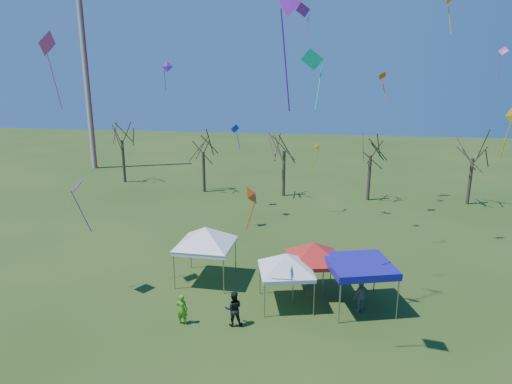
{
  "coord_description": "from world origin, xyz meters",
  "views": [
    {
      "loc": [
        1.63,
        -20.47,
        12.55
      ],
      "look_at": [
        -1.95,
        3.0,
        6.11
      ],
      "focal_mm": 32.0,
      "sensor_mm": 36.0,
      "label": 1
    }
  ],
  "objects_px": {
    "person_dark": "(234,309)",
    "person_grey": "(361,296)",
    "tent_red": "(314,246)",
    "tree_0": "(121,125)",
    "tree_3": "(372,139)",
    "tree_1": "(203,137)",
    "tree_2": "(284,134)",
    "tent_white_mid": "(286,257)",
    "tent_white_west": "(205,231)",
    "tent_blue": "(360,266)",
    "radio_mast": "(85,69)",
    "tree_4": "(475,141)",
    "person_green": "(182,309)"
  },
  "relations": [
    {
      "from": "person_dark",
      "to": "person_grey",
      "type": "xyz_separation_m",
      "value": [
        6.4,
        2.3,
        -0.0
      ]
    },
    {
      "from": "tent_red",
      "to": "person_grey",
      "type": "height_order",
      "value": "tent_red"
    },
    {
      "from": "tree_0",
      "to": "tree_3",
      "type": "xyz_separation_m",
      "value": [
        26.88,
        -3.34,
        -0.41
      ]
    },
    {
      "from": "tree_1",
      "to": "tree_2",
      "type": "height_order",
      "value": "tree_2"
    },
    {
      "from": "tent_white_mid",
      "to": "person_dark",
      "type": "distance_m",
      "value": 3.96
    },
    {
      "from": "tree_3",
      "to": "person_dark",
      "type": "relative_size",
      "value": 4.32
    },
    {
      "from": "tree_2",
      "to": "tent_white_west",
      "type": "relative_size",
      "value": 1.81
    },
    {
      "from": "tent_white_mid",
      "to": "tent_blue",
      "type": "bearing_deg",
      "value": 4.9
    },
    {
      "from": "tent_red",
      "to": "radio_mast",
      "type": "bearing_deg",
      "value": 134.09
    },
    {
      "from": "tent_red",
      "to": "tree_0",
      "type": "bearing_deg",
      "value": 133.14
    },
    {
      "from": "tree_2",
      "to": "tent_white_mid",
      "type": "relative_size",
      "value": 2.14
    },
    {
      "from": "tree_1",
      "to": "tent_white_west",
      "type": "xyz_separation_m",
      "value": [
        5.53,
        -20.25,
        -2.58
      ]
    },
    {
      "from": "tent_blue",
      "to": "tree_4",
      "type": "bearing_deg",
      "value": 61.57
    },
    {
      "from": "radio_mast",
      "to": "tree_2",
      "type": "height_order",
      "value": "radio_mast"
    },
    {
      "from": "tree_2",
      "to": "tree_4",
      "type": "distance_m",
      "value": 17.73
    },
    {
      "from": "tree_0",
      "to": "person_grey",
      "type": "xyz_separation_m",
      "value": [
        24.68,
        -25.42,
        -5.57
      ]
    },
    {
      "from": "tree_1",
      "to": "person_dark",
      "type": "height_order",
      "value": "tree_1"
    },
    {
      "from": "tree_0",
      "to": "tree_3",
      "type": "bearing_deg",
      "value": -7.08
    },
    {
      "from": "tent_red",
      "to": "person_green",
      "type": "distance_m",
      "value": 8.06
    },
    {
      "from": "tent_white_mid",
      "to": "tent_white_west",
      "type": "bearing_deg",
      "value": 156.34
    },
    {
      "from": "tree_4",
      "to": "person_dark",
      "type": "xyz_separation_m",
      "value": [
        -17.93,
        -24.35,
        -5.14
      ]
    },
    {
      "from": "tree_0",
      "to": "tent_blue",
      "type": "bearing_deg",
      "value": -45.33
    },
    {
      "from": "tree_0",
      "to": "tree_2",
      "type": "xyz_separation_m",
      "value": [
        18.48,
        -3.01,
        -0.2
      ]
    },
    {
      "from": "tree_2",
      "to": "person_green",
      "type": "distance_m",
      "value": 25.73
    },
    {
      "from": "tree_2",
      "to": "tent_white_west",
      "type": "bearing_deg",
      "value": -98.16
    },
    {
      "from": "tree_3",
      "to": "tent_white_west",
      "type": "xyz_separation_m",
      "value": [
        -11.26,
        -19.64,
        -2.87
      ]
    },
    {
      "from": "tent_blue",
      "to": "person_green",
      "type": "distance_m",
      "value": 9.57
    },
    {
      "from": "tree_3",
      "to": "tent_blue",
      "type": "height_order",
      "value": "tree_3"
    },
    {
      "from": "tree_2",
      "to": "tent_blue",
      "type": "bearing_deg",
      "value": -74.42
    },
    {
      "from": "tree_1",
      "to": "person_green",
      "type": "distance_m",
      "value": 26.34
    },
    {
      "from": "tent_red",
      "to": "person_dark",
      "type": "xyz_separation_m",
      "value": [
        -3.83,
        -4.14,
        -1.96
      ]
    },
    {
      "from": "tree_2",
      "to": "tent_white_west",
      "type": "height_order",
      "value": "tree_2"
    },
    {
      "from": "radio_mast",
      "to": "person_grey",
      "type": "bearing_deg",
      "value": -45.19
    },
    {
      "from": "tree_0",
      "to": "person_grey",
      "type": "distance_m",
      "value": 35.87
    },
    {
      "from": "tent_white_mid",
      "to": "person_green",
      "type": "height_order",
      "value": "tent_white_mid"
    },
    {
      "from": "tree_0",
      "to": "person_dark",
      "type": "xyz_separation_m",
      "value": [
        18.27,
        -27.73,
        -5.57
      ]
    },
    {
      "from": "tree_1",
      "to": "tent_blue",
      "type": "bearing_deg",
      "value": -56.77
    },
    {
      "from": "person_green",
      "to": "person_grey",
      "type": "distance_m",
      "value": 9.37
    },
    {
      "from": "radio_mast",
      "to": "tent_white_mid",
      "type": "xyz_separation_m",
      "value": [
        27.82,
        -31.81,
        -9.71
      ]
    },
    {
      "from": "tree_2",
      "to": "person_grey",
      "type": "distance_m",
      "value": 23.87
    },
    {
      "from": "tree_3",
      "to": "tent_white_west",
      "type": "bearing_deg",
      "value": -119.83
    },
    {
      "from": "radio_mast",
      "to": "tent_white_west",
      "type": "distance_m",
      "value": 38.48
    },
    {
      "from": "tree_2",
      "to": "person_green",
      "type": "relative_size",
      "value": 5.11
    },
    {
      "from": "tree_1",
      "to": "tent_white_mid",
      "type": "relative_size",
      "value": 1.98
    },
    {
      "from": "radio_mast",
      "to": "person_grey",
      "type": "relative_size",
      "value": 13.68
    },
    {
      "from": "tent_white_mid",
      "to": "tent_red",
      "type": "distance_m",
      "value": 2.16
    },
    {
      "from": "person_green",
      "to": "person_grey",
      "type": "bearing_deg",
      "value": -160.34
    },
    {
      "from": "tent_blue",
      "to": "tree_3",
      "type": "bearing_deg",
      "value": 83.89
    },
    {
      "from": "tree_4",
      "to": "tent_white_west",
      "type": "relative_size",
      "value": 1.75
    },
    {
      "from": "tree_2",
      "to": "tent_blue",
      "type": "relative_size",
      "value": 2.01
    }
  ]
}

